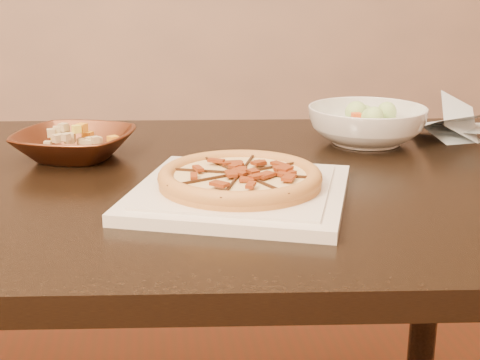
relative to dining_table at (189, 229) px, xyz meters
The scene contains 8 objects.
dining_table is the anchor object (origin of this frame).
plate 0.19m from the dining_table, 63.12° to the right, with size 0.40×0.40×0.02m.
pizza 0.21m from the dining_table, 63.12° to the right, with size 0.25×0.25×0.03m.
bronze_bowl 0.27m from the dining_table, 146.31° to the left, with size 0.21×0.21×0.05m, color brown.
mixed_dish 0.29m from the dining_table, 146.47° to the left, with size 0.11×0.11×0.03m.
salad_bowl 0.44m from the dining_table, 25.29° to the left, with size 0.24×0.24×0.07m, color white.
salad 0.46m from the dining_table, 25.20° to the left, with size 0.10×0.12×0.04m.
cling_film 0.62m from the dining_table, 17.71° to the left, with size 0.16×0.13×0.05m, color silver, non-canonical shape.
Camera 1 is at (-0.01, -1.17, 1.08)m, focal length 50.00 mm.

